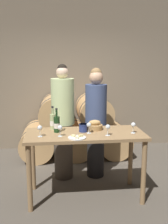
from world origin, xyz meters
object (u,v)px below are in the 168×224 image
at_px(wine_bottle_white, 53,122).
at_px(wine_glass_center, 89,125).
at_px(wine_glass_far_left, 40,128).
at_px(wine_glass_left, 60,128).
at_px(wine_glass_right, 108,127).
at_px(wine_glass_far_right, 133,125).
at_px(wine_bottle_red, 57,124).
at_px(person_left, 63,122).
at_px(cheese_plate, 77,137).
at_px(blue_crock, 83,127).
at_px(bread_basket, 95,126).
at_px(person_right, 96,122).
at_px(tasting_table, 85,142).

distance_m(wine_bottle_white, wine_glass_center, 0.53).
bearing_deg(wine_glass_far_left, wine_glass_left, -4.39).
distance_m(wine_glass_right, wine_glass_far_right, 0.36).
relative_size(wine_bottle_red, wine_glass_left, 2.25).
xyz_separation_m(person_left, wine_bottle_white, (-0.15, -0.42, 0.10)).
height_order(cheese_plate, wine_glass_center, wine_glass_center).
distance_m(blue_crock, wine_glass_far_right, 0.65).
bearing_deg(wine_glass_far_left, wine_bottle_white, 64.31).
bearing_deg(wine_glass_far_left, bread_basket, 19.67).
bearing_deg(person_left, person_right, 0.03).
height_order(blue_crock, wine_glass_far_left, wine_glass_far_left).
xyz_separation_m(person_right, cheese_plate, (-0.37, -0.88, 0.02)).
relative_size(person_right, wine_glass_right, 12.10).
relative_size(blue_crock, wine_glass_far_left, 0.84).
xyz_separation_m(tasting_table, cheese_plate, (-0.13, -0.23, 0.14)).
relative_size(wine_bottle_red, wine_glass_right, 2.25).
relative_size(bread_basket, cheese_plate, 0.96).
height_order(tasting_table, wine_bottle_white, wine_bottle_white).
bearing_deg(cheese_plate, wine_bottle_white, 122.49).
bearing_deg(wine_glass_right, wine_glass_left, 177.00).
bearing_deg(wine_bottle_white, wine_glass_far_right, -16.58).
bearing_deg(wine_bottle_red, wine_glass_right, -20.11).
bearing_deg(cheese_plate, wine_bottle_red, 127.91).
bearing_deg(wine_bottle_red, person_right, 42.98).
bearing_deg(wine_glass_center, person_left, 114.83).
distance_m(wine_bottle_white, wine_glass_far_right, 1.08).
bearing_deg(person_right, cheese_plate, -113.00).
height_order(bread_basket, wine_glass_far_right, wine_glass_far_right).
height_order(person_left, cheese_plate, person_left).
distance_m(blue_crock, wine_glass_right, 0.36).
height_order(wine_bottle_white, wine_glass_center, wine_bottle_white).
xyz_separation_m(wine_glass_center, wine_glass_right, (0.22, -0.13, 0.00)).
relative_size(wine_bottle_white, blue_crock, 2.70).
relative_size(person_left, wine_glass_left, 12.52).
xyz_separation_m(person_right, wine_glass_right, (0.02, -0.80, 0.12)).
height_order(person_left, wine_glass_left, person_left).
height_order(person_right, wine_glass_right, person_right).
distance_m(person_left, wine_glass_left, 0.78).
bearing_deg(blue_crock, wine_glass_center, -51.55).
distance_m(blue_crock, cheese_plate, 0.31).
xyz_separation_m(person_right, bread_basket, (-0.10, -0.49, 0.06)).
height_order(person_left, blue_crock, person_left).
bearing_deg(wine_bottle_white, person_left, 69.96).
xyz_separation_m(person_right, wine_glass_far_right, (0.37, -0.73, 0.12)).
bearing_deg(wine_bottle_red, wine_glass_far_right, -9.19).
bearing_deg(wine_bottle_white, blue_crock, -22.85).
xyz_separation_m(wine_glass_far_left, wine_glass_center, (0.62, 0.08, 0.00)).
xyz_separation_m(wine_bottle_red, wine_glass_far_right, (0.98, -0.16, -0.00)).
distance_m(cheese_plate, wine_glass_center, 0.29).
relative_size(bread_basket, wine_glass_right, 1.50).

